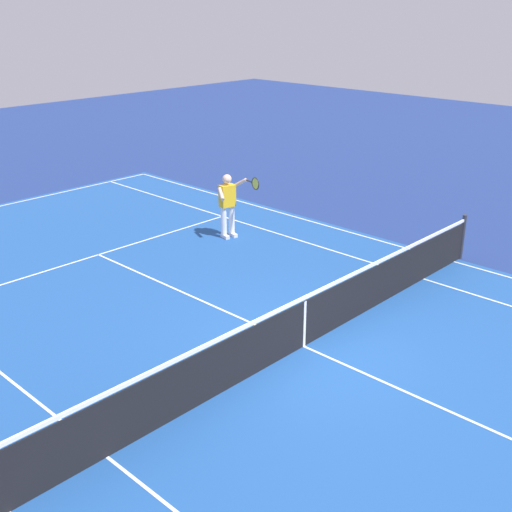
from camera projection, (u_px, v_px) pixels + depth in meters
name	position (u px, v px, depth m)	size (l,w,h in m)	color
ground_plane	(303.00, 346.00, 11.38)	(60.00, 60.00, 0.00)	navy
court_slab	(303.00, 346.00, 11.38)	(24.20, 11.40, 0.00)	#1E4C93
court_line_markings	(303.00, 346.00, 11.38)	(23.85, 11.05, 0.01)	white
tennis_net	(304.00, 321.00, 11.20)	(0.10, 11.70, 1.08)	#2D2D33
tennis_player_near	(228.00, 202.00, 16.33)	(1.15, 0.76, 1.70)	white
tennis_ball	(246.00, 334.00, 11.75)	(0.07, 0.07, 0.07)	#CCE01E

